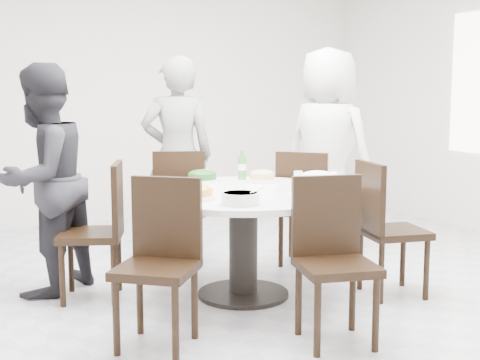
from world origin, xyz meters
name	(u,v)px	position (x,y,z in m)	size (l,w,h in m)	color
floor	(250,291)	(0.00, 0.00, 0.00)	(6.00, 6.00, 0.01)	silver
wall_back	(119,92)	(0.00, 3.00, 1.40)	(6.00, 0.01, 2.80)	white
dining_table	(243,244)	(-0.09, -0.07, 0.38)	(1.50, 1.50, 0.75)	white
chair_ne	(306,207)	(0.77, 0.46, 0.47)	(0.42, 0.42, 0.95)	black
chair_n	(179,205)	(-0.12, 1.03, 0.47)	(0.42, 0.42, 0.95)	black
chair_nw	(90,232)	(-1.05, 0.37, 0.47)	(0.42, 0.42, 0.95)	black
chair_sw	(156,265)	(-0.96, -0.67, 0.47)	(0.42, 0.42, 0.95)	black
chair_s	(337,263)	(-0.03, -1.09, 0.47)	(0.42, 0.42, 0.95)	black
chair_se	(394,229)	(0.86, -0.53, 0.47)	(0.42, 0.42, 0.95)	black
diner_right	(328,151)	(1.18, 0.75, 0.90)	(0.88, 0.57, 1.80)	white
diner_middle	(177,156)	(-0.01, 1.33, 0.86)	(0.63, 0.41, 1.73)	black
diner_left	(43,180)	(-1.31, 0.65, 0.81)	(0.79, 0.62, 1.63)	black
dish_greens	(202,178)	(-0.18, 0.44, 0.79)	(0.27, 0.27, 0.07)	white
dish_pale	(262,178)	(0.23, 0.25, 0.78)	(0.24, 0.24, 0.07)	white
dish_orange	(175,187)	(-0.53, 0.11, 0.79)	(0.26, 0.26, 0.07)	white
dish_redbrown	(307,185)	(0.32, -0.24, 0.78)	(0.28, 0.28, 0.07)	white
dish_tofu	(196,194)	(-0.52, -0.24, 0.79)	(0.27, 0.27, 0.07)	white
rice_bowl	(318,187)	(0.23, -0.50, 0.81)	(0.29, 0.29, 0.13)	silver
soup_bowl	(240,198)	(-0.36, -0.53, 0.79)	(0.24, 0.24, 0.07)	white
beverage_bottle	(242,165)	(0.17, 0.44, 0.86)	(0.06, 0.06, 0.23)	#347C31
tea_cups	(204,175)	(-0.10, 0.55, 0.79)	(0.07, 0.07, 0.08)	white
chopsticks	(197,178)	(-0.13, 0.62, 0.76)	(0.24, 0.04, 0.01)	tan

